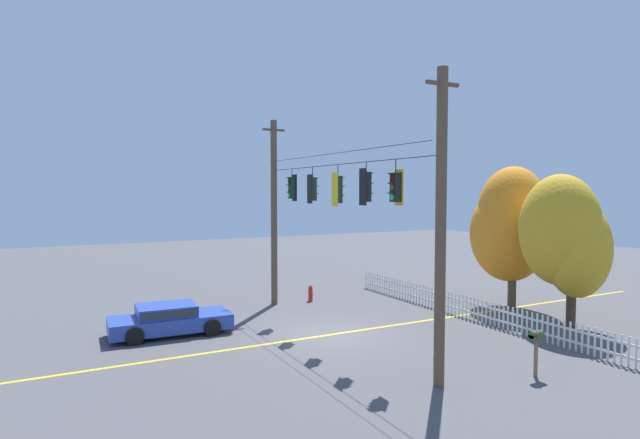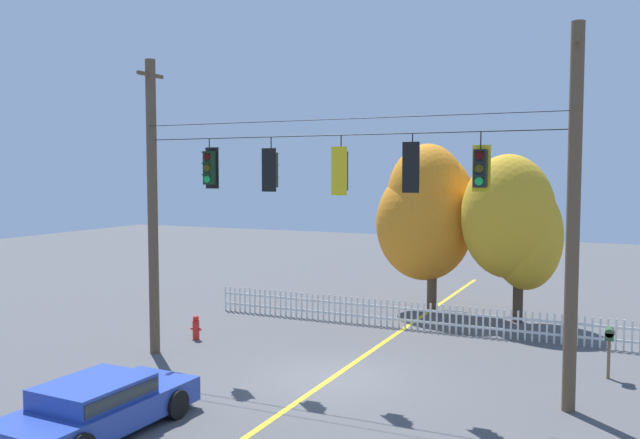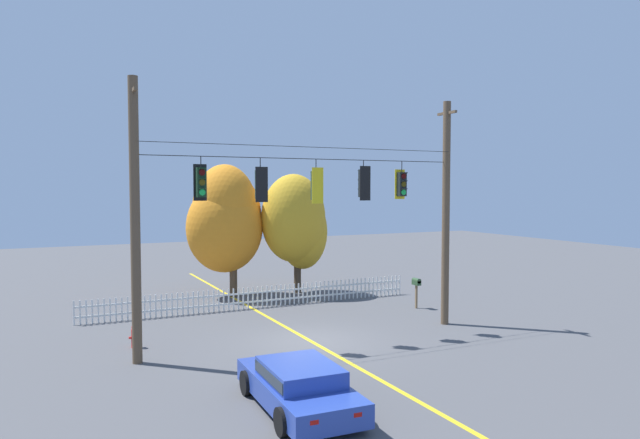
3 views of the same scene
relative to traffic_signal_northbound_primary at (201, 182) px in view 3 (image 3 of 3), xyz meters
The scene contains 14 objects.
ground 6.78m from the traffic_signal_northbound_primary, ahead, with size 80.00×80.00×0.00m, color #4C4C4F.
lane_centerline_stripe 6.78m from the traffic_signal_northbound_primary, ahead, with size 0.16×36.00×0.01m, color gold.
signal_support_span 4.01m from the traffic_signal_northbound_primary, ahead, with size 12.09×1.10×8.78m.
traffic_signal_northbound_primary is the anchor object (origin of this frame).
traffic_signal_southbound_primary 2.00m from the traffic_signal_northbound_primary, ahead, with size 0.43×0.38×1.48m.
traffic_signal_eastbound_side 4.07m from the traffic_signal_northbound_primary, ahead, with size 0.43×0.38×1.55m.
traffic_signal_northbound_secondary 5.98m from the traffic_signal_northbound_primary, ahead, with size 0.43×0.38×1.46m.
traffic_signal_westbound_side 7.65m from the traffic_signal_northbound_primary, ahead, with size 0.43×0.38×1.43m.
white_picket_fence 9.01m from the traffic_signal_northbound_primary, 56.45° to the left, with size 15.34×0.06×0.97m.
autumn_maple_near_fence 10.42m from the traffic_signal_northbound_primary, 68.93° to the left, with size 3.87×3.33×6.58m.
autumn_maple_mid 11.43m from the traffic_signal_northbound_primary, 50.55° to the left, with size 3.58×2.86×6.12m.
parked_car 7.53m from the traffic_signal_northbound_primary, 80.47° to the right, with size 2.16×4.51×1.15m.
fire_hydrant 5.81m from the traffic_signal_northbound_primary, 135.34° to the left, with size 0.38×0.22×0.80m.
roadside_mailbox 11.80m from the traffic_signal_northbound_primary, 15.85° to the left, with size 0.25×0.44×1.36m.
Camera 3 is at (-8.53, -18.29, 5.39)m, focal length 32.52 mm.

